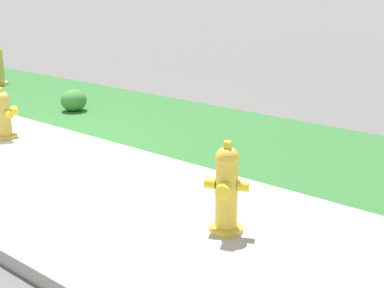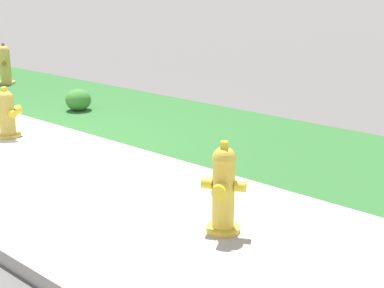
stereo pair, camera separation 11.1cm
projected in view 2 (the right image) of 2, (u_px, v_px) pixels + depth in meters
name	position (u px, v px, depth m)	size (l,w,h in m)	color
grass_verge	(142.00, 114.00, 8.35)	(18.00, 2.54, 0.01)	#2D662D
fire_hydrant_near_corner	(5.00, 64.00, 10.73)	(0.37, 0.37, 0.82)	gold
fire_hydrant_across_street	(7.00, 114.00, 7.03)	(0.39, 0.36, 0.68)	gold
fire_hydrant_at_driveway	(223.00, 190.00, 4.33)	(0.36, 0.34, 0.79)	gold
shrub_bush_near_lamp	(78.00, 100.00, 8.56)	(0.41, 0.41, 0.35)	#3D7F33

